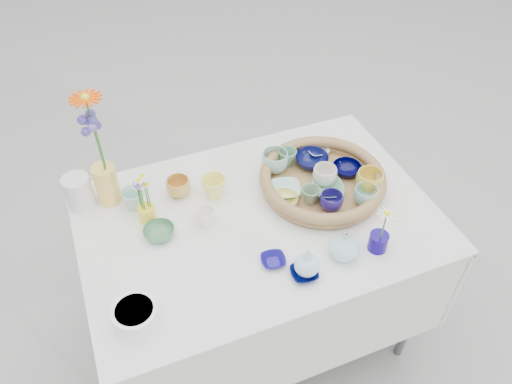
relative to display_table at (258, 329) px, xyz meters
name	(u,v)px	position (x,y,z in m)	size (l,w,h in m)	color
ground	(258,329)	(0.00, 0.00, 0.00)	(80.00, 80.00, 0.00)	#A4A4A0
display_table	(258,329)	(0.00, 0.00, 0.00)	(1.26, 0.86, 0.77)	white
wicker_tray	(322,180)	(0.28, 0.05, 0.80)	(0.47, 0.47, 0.08)	brown
tray_ceramic_0	(312,160)	(0.30, 0.17, 0.80)	(0.13, 0.13, 0.04)	#0A0D3E
tray_ceramic_1	(347,169)	(0.40, 0.07, 0.80)	(0.11, 0.11, 0.03)	black
tray_ceramic_2	(369,181)	(0.43, -0.04, 0.82)	(0.10, 0.10, 0.08)	yellow
tray_ceramic_3	(328,189)	(0.28, 0.01, 0.80)	(0.12, 0.12, 0.03)	#64A47C
tray_ceramic_4	(310,195)	(0.20, -0.02, 0.81)	(0.07, 0.07, 0.06)	gray
tray_ceramic_5	(285,190)	(0.13, 0.06, 0.80)	(0.11, 0.11, 0.03)	silver
tray_ceramic_6	(275,161)	(0.15, 0.19, 0.82)	(0.11, 0.11, 0.08)	#91CAB7
tray_ceramic_7	(325,176)	(0.29, 0.06, 0.82)	(0.09, 0.09, 0.07)	white
tray_ceramic_8	(318,151)	(0.35, 0.23, 0.79)	(0.09, 0.09, 0.02)	#AED8FE
tray_ceramic_9	(331,202)	(0.25, -0.07, 0.82)	(0.08, 0.08, 0.07)	navy
tray_ceramic_10	(284,201)	(0.10, 0.01, 0.80)	(0.10, 0.10, 0.03)	#DED758
tray_ceramic_11	(365,196)	(0.38, -0.09, 0.82)	(0.09, 0.09, 0.07)	#8ABBAE
tray_ceramic_12	(287,157)	(0.21, 0.21, 0.82)	(0.07, 0.07, 0.07)	#65A67D
loose_ceramic_0	(178,187)	(-0.23, 0.22, 0.80)	(0.09, 0.09, 0.07)	gold
loose_ceramic_1	(214,187)	(-0.11, 0.16, 0.81)	(0.09, 0.09, 0.09)	#FFF372
loose_ceramic_2	(159,232)	(-0.35, 0.04, 0.78)	(0.11, 0.11, 0.03)	#477F54
loose_ceramic_3	(205,217)	(-0.19, 0.04, 0.80)	(0.07, 0.07, 0.07)	white
loose_ceramic_4	(273,260)	(-0.03, -0.21, 0.77)	(0.08, 0.08, 0.02)	navy
loose_ceramic_5	(134,199)	(-0.40, 0.21, 0.80)	(0.08, 0.08, 0.08)	#A8D8C6
loose_ceramic_6	(304,273)	(0.04, -0.30, 0.78)	(0.09, 0.09, 0.02)	#060D4C
fluted_bowl	(136,316)	(-0.49, -0.27, 0.80)	(0.13, 0.13, 0.07)	white
bud_vase_paleblue	(307,261)	(0.05, -0.29, 0.83)	(0.08, 0.08, 0.13)	#BAE7F7
bud_vase_seafoam	(344,245)	(0.19, -0.27, 0.82)	(0.10, 0.10, 0.11)	#ACE2DC
bud_vase_cobalt	(378,242)	(0.32, -0.28, 0.80)	(0.07, 0.07, 0.07)	#0F006A
single_daisy	(384,226)	(0.31, -0.29, 0.89)	(0.07, 0.07, 0.13)	white
tall_vase_yellow	(107,184)	(-0.47, 0.28, 0.84)	(0.08, 0.08, 0.16)	#FFCF59
gerbera	(96,136)	(-0.47, 0.27, 1.07)	(0.12, 0.12, 0.31)	#FF4E01
hydrangea	(100,145)	(-0.46, 0.29, 1.02)	(0.08, 0.08, 0.27)	#453D9A
white_pitcher	(79,192)	(-0.57, 0.30, 0.83)	(0.14, 0.10, 0.13)	silver
daisy_cup	(147,214)	(-0.37, 0.13, 0.80)	(0.06, 0.06, 0.06)	yellow
daisy_posy	(144,193)	(-0.37, 0.13, 0.90)	(0.08, 0.08, 0.14)	white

